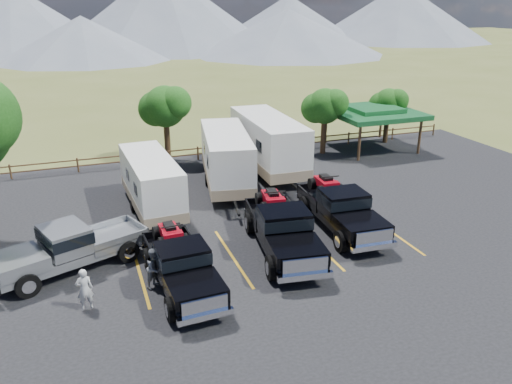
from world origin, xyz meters
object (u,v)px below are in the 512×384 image
object	(u,v)px
trailer_right	(268,144)
pickup_silver	(70,247)
pavilion	(373,112)
rig_center	(282,227)
trailer_left	(151,183)
trailer_center	(226,158)
rig_right	(340,207)
person_a	(85,289)
rig_left	(181,263)
person_b	(155,268)

from	to	relation	value
trailer_right	pickup_silver	size ratio (longest dim) A/B	1.52
pavilion	rig_center	bearing A→B (deg)	-134.18
pavilion	trailer_left	distance (m)	18.66
trailer_center	pickup_silver	size ratio (longest dim) A/B	1.41
rig_right	person_a	xyz separation A→B (m)	(-11.98, -3.01, -0.27)
pavilion	rig_center	world-z (taller)	pavilion
pavilion	trailer_left	xyz separation A→B (m)	(-17.42, -6.59, -1.22)
pickup_silver	trailer_left	bearing A→B (deg)	119.41
rig_left	trailer_left	distance (m)	7.95
rig_center	trailer_right	xyz separation A→B (m)	(3.39, 10.51, 0.77)
trailer_right	rig_right	bearing A→B (deg)	-87.50
rig_center	pickup_silver	distance (m)	8.95
person_a	pickup_silver	bearing A→B (deg)	-86.15
rig_right	pickup_silver	world-z (taller)	rig_right
trailer_right	pavilion	bearing A→B (deg)	16.91
rig_right	trailer_left	bearing A→B (deg)	150.75
pavilion	trailer_right	xyz separation A→B (m)	(-9.32, -2.58, -0.87)
rig_left	rig_right	xyz separation A→B (m)	(8.40, 2.64, 0.09)
pavilion	trailer_center	bearing A→B (deg)	-161.16
person_b	trailer_right	bearing A→B (deg)	11.38
rig_center	trailer_center	xyz separation A→B (m)	(0.08, 8.77, 0.62)
trailer_left	trailer_right	xyz separation A→B (m)	(8.10, 4.01, 0.34)
pavilion	rig_right	size ratio (longest dim) A/B	0.91
rig_left	trailer_left	xyz separation A→B (m)	(0.13, 7.93, 0.54)
rig_left	person_b	bearing A→B (deg)	159.78
rig_left	rig_right	distance (m)	8.80
rig_center	trailer_center	size ratio (longest dim) A/B	0.74
person_a	person_b	distance (m)	2.69
rig_center	person_a	bearing A→B (deg)	-160.02
rig_right	person_a	distance (m)	12.36
rig_right	pickup_silver	bearing A→B (deg)	-177.71
trailer_left	rig_right	bearing A→B (deg)	-35.43
trailer_right	person_b	bearing A→B (deg)	-126.89
pavilion	pickup_silver	size ratio (longest dim) A/B	0.92
pickup_silver	person_b	world-z (taller)	pickup_silver
trailer_center	rig_left	bearing A→B (deg)	-105.13
pavilion	trailer_center	size ratio (longest dim) A/B	0.65
trailer_center	person_b	distance (m)	11.56
person_a	person_b	world-z (taller)	person_a
rig_right	person_b	world-z (taller)	rig_right
rig_left	trailer_center	size ratio (longest dim) A/B	0.66
rig_center	person_b	xyz separation A→B (m)	(-5.82, -1.13, -0.30)
trailer_left	trailer_right	world-z (taller)	trailer_right
rig_right	trailer_right	size ratio (longest dim) A/B	0.66
person_b	trailer_center	bearing A→B (deg)	18.98
trailer_right	person_b	xyz separation A→B (m)	(-9.21, -11.64, -1.07)
trailer_right	pickup_silver	distance (m)	15.25
rig_right	person_b	distance (m)	9.67
rig_left	rig_right	bearing A→B (deg)	14.61
rig_right	pickup_silver	size ratio (longest dim) A/B	1.01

